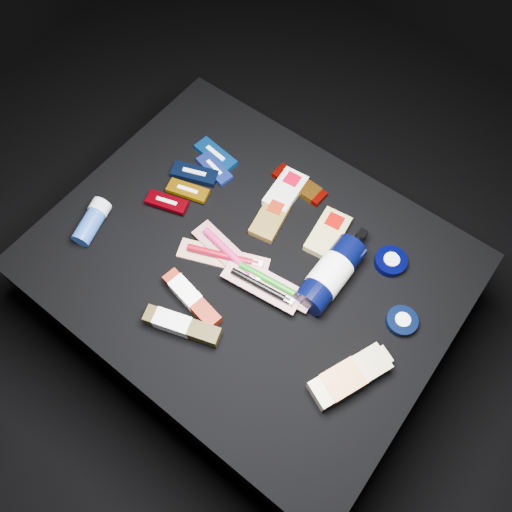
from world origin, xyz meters
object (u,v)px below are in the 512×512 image
Objects in this scene: lotion_bottle at (331,274)px; bodywash_bottle at (348,377)px; toothpaste_carton_red at (190,297)px; deodorant_stick at (92,221)px.

bodywash_bottle is (0.16, -0.17, -0.02)m from lotion_bottle.
bodywash_bottle reaches higher than toothpaste_carton_red.
lotion_bottle reaches higher than bodywash_bottle.
lotion_bottle is at bearing 55.44° from toothpaste_carton_red.
bodywash_bottle is 1.52× the size of deodorant_stick.
deodorant_stick is 0.74× the size of toothpaste_carton_red.
toothpaste_carton_red is at bearing -134.24° from lotion_bottle.
deodorant_stick is (-0.71, -0.06, 0.00)m from bodywash_bottle.
bodywash_bottle is 0.72m from deodorant_stick.
bodywash_bottle is at bearing -46.55° from lotion_bottle.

